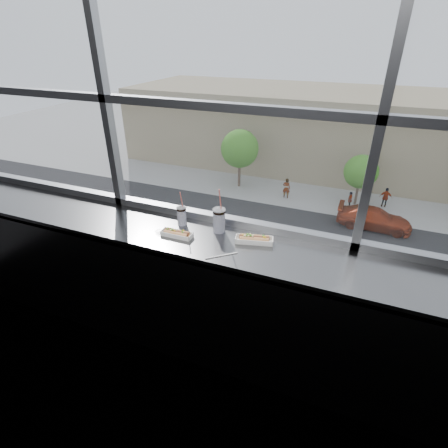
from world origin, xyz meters
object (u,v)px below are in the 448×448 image
at_px(hotdog_tray_left, 177,233).
at_px(tree_center, 361,172).
at_px(wrapper, 161,232).
at_px(car_far_b, 375,215).
at_px(loose_straw, 222,256).
at_px(pedestrian_b, 350,198).
at_px(pedestrian_a, 287,186).
at_px(car_near_a, 111,219).
at_px(car_near_b, 229,244).
at_px(tree_left, 240,149).
at_px(soda_cup_right, 219,219).
at_px(pedestrian_c, 386,196).
at_px(hotdog_tray_right, 254,239).
at_px(soda_cup_left, 182,215).

xyz_separation_m(hotdog_tray_left, tree_center, (1.46, 28.33, -9.09)).
relative_size(wrapper, car_far_b, 0.02).
xyz_separation_m(loose_straw, pedestrian_b, (0.60, 27.37, -11.15)).
relative_size(pedestrian_a, pedestrian_b, 1.22).
bearing_deg(pedestrian_b, car_near_a, -56.43).
xyz_separation_m(loose_straw, pedestrian_a, (-4.96, 27.47, -10.95)).
relative_size(car_near_b, pedestrian_b, 3.43).
height_order(car_far_b, tree_left, tree_left).
relative_size(wrapper, car_near_a, 0.02).
bearing_deg(loose_straw, soda_cup_right, 74.84).
relative_size(loose_straw, car_near_b, 0.04).
bearing_deg(tree_center, tree_left, 180.00).
relative_size(loose_straw, tree_left, 0.04).
bearing_deg(loose_straw, car_far_b, 43.36).
bearing_deg(pedestrian_b, pedestrian_a, -91.05).
distance_m(soda_cup_right, pedestrian_c, 30.75).
bearing_deg(pedestrian_a, hotdog_tray_left, 99.43).
xyz_separation_m(pedestrian_b, tree_left, (-10.48, 1.08, 2.84)).
relative_size(pedestrian_c, tree_center, 0.47).
xyz_separation_m(car_near_a, tree_left, (5.98, 12.00, 2.75)).
relative_size(hotdog_tray_right, pedestrian_a, 0.13).
bearing_deg(car_near_b, car_far_b, -43.83).
distance_m(hotdog_tray_right, tree_center, 29.64).
relative_size(hotdog_tray_left, car_far_b, 0.04).
bearing_deg(tree_center, loose_straw, -92.11).
bearing_deg(soda_cup_right, tree_left, 109.07).
height_order(car_near_b, tree_left, tree_left).
xyz_separation_m(wrapper, car_near_a, (-15.31, 16.34, -11.07)).
bearing_deg(pedestrian_a, soda_cup_left, 99.39).
relative_size(hotdog_tray_right, loose_straw, 1.23).
height_order(soda_cup_right, pedestrian_c, soda_cup_right).
relative_size(soda_cup_right, car_near_a, 0.06).
distance_m(wrapper, pedestrian_b, 29.47).
bearing_deg(wrapper, pedestrian_a, 99.16).
xyz_separation_m(loose_straw, tree_left, (-9.87, 28.45, -8.31)).
bearing_deg(hotdog_tray_right, hotdog_tray_left, 179.45).
bearing_deg(soda_cup_right, soda_cup_left, -178.62).
xyz_separation_m(soda_cup_left, pedestrian_c, (3.88, 28.46, -11.09)).
distance_m(car_far_b, pedestrian_c, 4.39).
bearing_deg(car_far_b, car_near_a, 114.40).
relative_size(soda_cup_right, pedestrian_b, 0.20).
relative_size(pedestrian_c, pedestrian_b, 1.16).
bearing_deg(soda_cup_right, pedestrian_a, 100.04).
xyz_separation_m(hotdog_tray_left, wrapper, (-0.13, -0.00, -0.01)).
height_order(loose_straw, wrapper, wrapper).
height_order(pedestrian_b, tree_center, tree_center).
bearing_deg(loose_straw, pedestrian_a, 59.67).
bearing_deg(loose_straw, pedestrian_b, 48.18).
relative_size(tree_left, tree_center, 1.25).
bearing_deg(car_near_b, tree_left, 20.87).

